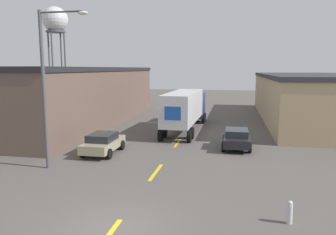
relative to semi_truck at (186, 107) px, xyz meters
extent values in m
plane|color=#56514C|center=(0.15, -19.89, -2.23)|extent=(160.00, 160.00, 0.00)
cube|color=yellow|center=(0.15, -13.14, -2.23)|extent=(0.20, 3.05, 0.01)
cube|color=yellow|center=(0.15, -5.60, -2.23)|extent=(0.20, 3.05, 0.01)
cube|color=brown|center=(-13.25, 1.80, 0.55)|extent=(11.54, 27.13, 5.57)
cube|color=#232326|center=(-13.25, 1.80, 3.53)|extent=(11.74, 27.33, 0.40)
cube|color=tan|center=(14.25, 8.68, 0.18)|extent=(12.92, 27.64, 4.82)
cube|color=#333338|center=(14.25, 8.68, 2.78)|extent=(13.12, 27.84, 0.40)
cube|color=navy|center=(0.15, 4.90, -0.38)|extent=(2.31, 2.81, 2.71)
cube|color=silver|center=(-0.04, -1.41, 0.18)|extent=(2.62, 9.34, 2.64)
cube|color=#194CA3|center=(-0.18, -6.06, 0.18)|extent=(1.29, 0.07, 1.06)
cylinder|color=black|center=(1.33, 5.20, -1.74)|extent=(0.31, 1.00, 0.99)
cylinder|color=black|center=(-1.02, 5.27, -1.74)|extent=(0.31, 1.00, 0.99)
cylinder|color=black|center=(1.30, 4.11, -1.74)|extent=(0.31, 1.00, 0.99)
cylinder|color=black|center=(-1.05, 4.18, -1.74)|extent=(0.31, 1.00, 0.99)
cylinder|color=black|center=(1.06, -3.88, -1.74)|extent=(0.31, 1.00, 0.99)
cylinder|color=black|center=(-1.29, -3.82, -1.74)|extent=(0.31, 1.00, 0.99)
cylinder|color=black|center=(1.02, -5.28, -1.74)|extent=(0.31, 1.00, 0.99)
cylinder|color=black|center=(-1.33, -5.21, -1.74)|extent=(0.31, 1.00, 0.99)
cube|color=tan|center=(-4.37, -9.80, -1.59)|extent=(1.83, 4.11, 0.60)
cube|color=#23282D|center=(-4.37, -9.92, -1.05)|extent=(1.61, 2.14, 0.49)
cylinder|color=black|center=(-3.45, -8.53, -1.89)|extent=(0.22, 0.68, 0.68)
cylinder|color=black|center=(-5.28, -8.53, -1.89)|extent=(0.22, 0.68, 0.68)
cylinder|color=black|center=(-3.45, -11.07, -1.89)|extent=(0.22, 0.68, 0.68)
cylinder|color=black|center=(-5.28, -11.07, -1.89)|extent=(0.22, 0.68, 0.68)
cube|color=black|center=(4.68, -6.40, -1.59)|extent=(1.83, 4.11, 0.60)
cube|color=#23282D|center=(4.68, -6.53, -1.05)|extent=(1.61, 2.14, 0.49)
cylinder|color=black|center=(5.59, -5.13, -1.89)|extent=(0.22, 0.68, 0.68)
cylinder|color=black|center=(3.76, -5.13, -1.89)|extent=(0.22, 0.68, 0.68)
cylinder|color=black|center=(5.59, -7.68, -1.89)|extent=(0.22, 0.68, 0.68)
cylinder|color=black|center=(3.76, -7.68, -1.89)|extent=(0.22, 0.68, 0.68)
cylinder|color=#47474C|center=(-25.74, 24.91, 4.07)|extent=(0.28, 0.28, 12.60)
cylinder|color=#47474C|center=(-27.32, 26.49, 4.07)|extent=(0.28, 0.28, 12.60)
cylinder|color=#47474C|center=(-28.91, 24.91, 4.07)|extent=(0.28, 0.28, 12.60)
cylinder|color=#47474C|center=(-27.32, 23.32, 4.07)|extent=(0.28, 0.28, 12.60)
cylinder|color=#4C4C51|center=(-27.32, 24.91, 10.17)|extent=(3.45, 3.45, 0.30)
sphere|color=silver|center=(-27.32, 24.91, 12.29)|extent=(4.52, 4.52, 4.52)
cylinder|color=#4C4C51|center=(-6.30, -13.59, 2.29)|extent=(0.20, 0.20, 9.04)
cylinder|color=#4C4C51|center=(-5.01, -13.59, 6.66)|extent=(2.58, 0.11, 0.11)
ellipsoid|color=silver|center=(-3.72, -13.59, 6.56)|extent=(0.56, 0.32, 0.22)
cylinder|color=silver|center=(6.56, -18.21, -1.86)|extent=(0.22, 0.22, 0.74)
sphere|color=silver|center=(6.56, -18.21, -1.43)|extent=(0.20, 0.20, 0.20)
camera|label=1|loc=(4.31, -30.58, 3.60)|focal=35.00mm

